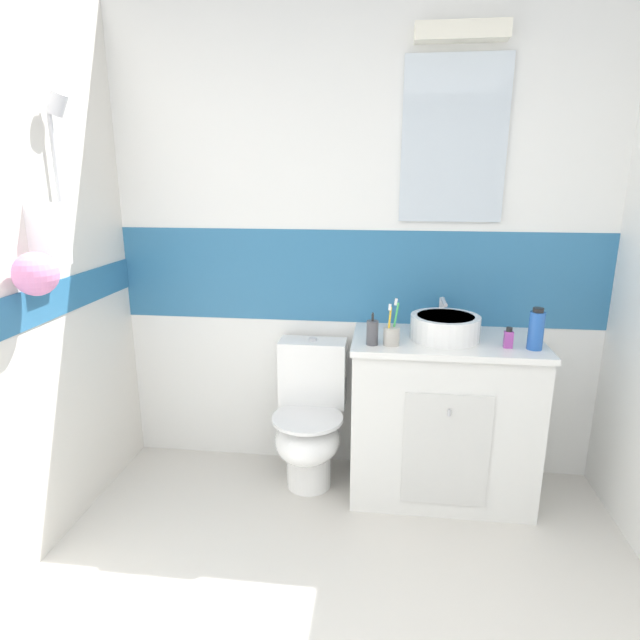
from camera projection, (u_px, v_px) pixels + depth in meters
name	position (u px, v px, depth m)	size (l,w,h in m)	color
ground_plane	(333.00, 630.00, 1.98)	(3.20, 3.48, 0.04)	beige
wall_back_tiled	(359.00, 246.00, 2.84)	(3.20, 0.20, 2.50)	white
vanity_cabinet	(442.00, 417.00, 2.72)	(0.92, 0.52, 0.85)	silver
sink_basin	(445.00, 326.00, 2.59)	(0.34, 0.38, 0.17)	white
toilet	(310.00, 420.00, 2.82)	(0.37, 0.50, 0.78)	white
toothbrush_cup	(391.00, 334.00, 2.49)	(0.08, 0.08, 0.23)	#B2ADA3
soap_dispenser	(372.00, 332.00, 2.50)	(0.06, 0.06, 0.16)	#4C4C51
mouthwash_bottle	(536.00, 330.00, 2.42)	(0.07, 0.07, 0.20)	#2659B2
perfume_flask_small	(508.00, 338.00, 2.45)	(0.04, 0.03, 0.10)	#993F99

